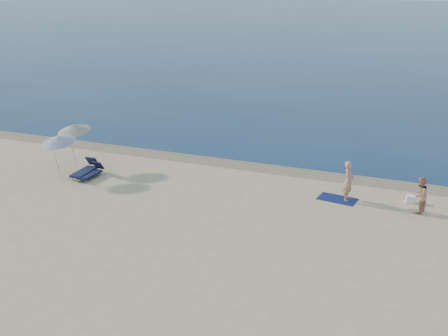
# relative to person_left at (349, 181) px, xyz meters

# --- Properties ---
(sea) EXTENTS (240.00, 160.00, 0.01)m
(sea) POSITION_rel_person_left_xyz_m (-3.49, 83.41, -0.93)
(sea) COLOR #0C254A
(sea) RESTS_ON ground
(wet_sand_strip) EXTENTS (240.00, 1.60, 0.00)m
(wet_sand_strip) POSITION_rel_person_left_xyz_m (-3.49, 2.81, -0.94)
(wet_sand_strip) COLOR #847254
(wet_sand_strip) RESTS_ON ground
(person_left) EXTENTS (0.50, 0.72, 1.87)m
(person_left) POSITION_rel_person_left_xyz_m (0.00, 0.00, 0.00)
(person_left) COLOR tan
(person_left) RESTS_ON ground
(person_right) EXTENTS (0.83, 0.94, 1.63)m
(person_right) POSITION_rel_person_left_xyz_m (3.09, -0.27, -0.12)
(person_right) COLOR tan
(person_right) RESTS_ON ground
(beach_towel) EXTENTS (1.84, 1.19, 0.03)m
(beach_towel) POSITION_rel_person_left_xyz_m (-0.43, -0.06, -0.92)
(beach_towel) COLOR #0E1647
(beach_towel) RESTS_ON ground
(white_bag) EXTENTS (0.43, 0.39, 0.33)m
(white_bag) POSITION_rel_person_left_xyz_m (2.73, 0.76, -0.77)
(white_bag) COLOR white
(white_bag) RESTS_ON ground
(umbrella_near) EXTENTS (1.91, 1.93, 2.24)m
(umbrella_near) POSITION_rel_person_left_xyz_m (-14.18, -1.99, 0.96)
(umbrella_near) COLOR silver
(umbrella_near) RESTS_ON ground
(umbrella_far) EXTENTS (2.05, 2.08, 2.39)m
(umbrella_far) POSITION_rel_person_left_xyz_m (-14.38, -0.37, 1.11)
(umbrella_far) COLOR silver
(umbrella_far) RESTS_ON ground
(lounger_left) EXTENTS (0.61, 1.85, 0.82)m
(lounger_left) POSITION_rel_person_left_xyz_m (-13.01, -1.60, -0.64)
(lounger_left) COLOR #151E3B
(lounger_left) RESTS_ON ground
(lounger_right) EXTENTS (0.65, 1.64, 0.71)m
(lounger_right) POSITION_rel_person_left_xyz_m (-12.56, -1.75, -0.68)
(lounger_right) COLOR #131635
(lounger_right) RESTS_ON ground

